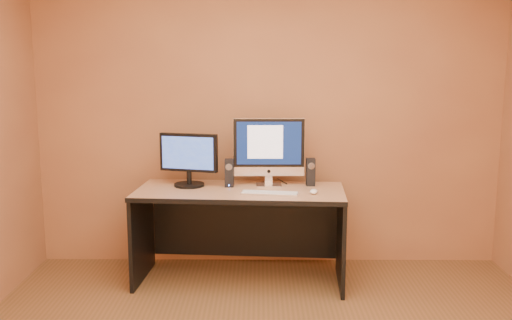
% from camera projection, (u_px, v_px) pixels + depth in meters
% --- Properties ---
extents(walls, '(4.00, 4.00, 2.60)m').
position_uv_depth(walls, '(275.00, 151.00, 2.92)').
color(walls, '#A56C42').
rests_on(walls, ground).
extents(desk, '(1.68, 0.83, 0.76)m').
position_uv_depth(desk, '(240.00, 236.00, 4.56)').
color(desk, tan).
rests_on(desk, ground).
extents(imac, '(0.58, 0.22, 0.56)m').
position_uv_depth(imac, '(269.00, 151.00, 4.60)').
color(imac, silver).
rests_on(imac, desk).
extents(second_monitor, '(0.54, 0.36, 0.43)m').
position_uv_depth(second_monitor, '(189.00, 160.00, 4.59)').
color(second_monitor, black).
rests_on(second_monitor, desk).
extents(speaker_left, '(0.07, 0.08, 0.22)m').
position_uv_depth(speaker_left, '(229.00, 173.00, 4.59)').
color(speaker_left, black).
rests_on(speaker_left, desk).
extents(speaker_right, '(0.07, 0.08, 0.22)m').
position_uv_depth(speaker_right, '(311.00, 172.00, 4.63)').
color(speaker_right, black).
rests_on(speaker_right, desk).
extents(keyboard, '(0.45, 0.19, 0.02)m').
position_uv_depth(keyboard, '(270.00, 193.00, 4.34)').
color(keyboard, silver).
rests_on(keyboard, desk).
extents(mouse, '(0.08, 0.11, 0.04)m').
position_uv_depth(mouse, '(314.00, 191.00, 4.36)').
color(mouse, white).
rests_on(mouse, desk).
extents(cable_a, '(0.08, 0.22, 0.01)m').
position_uv_depth(cable_a, '(282.00, 181.00, 4.79)').
color(cable_a, black).
rests_on(cable_a, desk).
extents(cable_b, '(0.12, 0.15, 0.01)m').
position_uv_depth(cable_b, '(266.00, 181.00, 4.80)').
color(cable_b, black).
rests_on(cable_b, desk).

